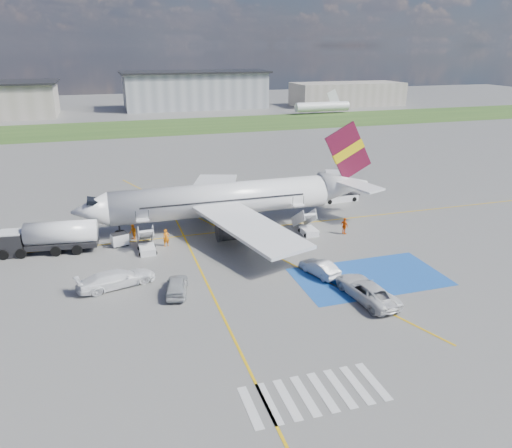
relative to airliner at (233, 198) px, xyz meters
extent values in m
plane|color=#60605E|center=(-1.51, -14.00, -3.39)|extent=(400.00, 400.00, 0.00)
cube|color=#2D4C1E|center=(-1.51, 81.00, -3.39)|extent=(400.00, 30.00, 0.01)
cube|color=gold|center=(-1.51, -2.00, -3.39)|extent=(120.00, 0.20, 0.01)
cube|color=gold|center=(-6.51, -24.00, -3.39)|extent=(0.20, 60.00, 0.01)
cube|color=gold|center=(-1.51, -2.00, -3.39)|extent=(20.71, 56.45, 0.01)
cube|color=#1B4FA6|center=(8.49, -18.00, -3.39)|extent=(14.00, 8.00, 0.01)
cube|color=silver|center=(-7.51, -32.00, -3.39)|extent=(0.60, 4.00, 0.01)
cube|color=silver|center=(-6.31, -32.00, -3.39)|extent=(0.60, 4.00, 0.01)
cube|color=silver|center=(-5.11, -32.00, -3.39)|extent=(0.60, 4.00, 0.01)
cube|color=silver|center=(-3.91, -32.00, -3.39)|extent=(0.60, 4.00, 0.01)
cube|color=silver|center=(-2.71, -32.00, -3.39)|extent=(0.60, 4.00, 0.01)
cube|color=silver|center=(-1.51, -32.00, -3.39)|extent=(0.60, 4.00, 0.01)
cube|color=silver|center=(-0.31, -32.00, -3.39)|extent=(0.60, 4.00, 0.01)
cube|color=silver|center=(0.89, -32.00, -3.39)|extent=(0.60, 4.00, 0.01)
cube|color=gray|center=(18.49, 121.00, 2.61)|extent=(48.00, 18.00, 12.00)
cube|color=gray|center=(73.49, 114.00, 0.61)|extent=(40.00, 16.00, 8.00)
cylinder|color=silver|center=(-1.51, 0.00, 0.01)|extent=(26.00, 3.90, 3.90)
cone|color=silver|center=(-16.51, 0.00, 0.01)|extent=(4.00, 3.90, 3.90)
cube|color=black|center=(-15.91, 0.00, 1.06)|extent=(1.67, 1.90, 0.82)
cone|color=silver|center=(14.69, 0.00, 0.41)|extent=(6.50, 3.90, 3.90)
cube|color=silver|center=(-0.51, -8.50, -0.59)|extent=(9.86, 15.95, 1.40)
cube|color=silver|center=(-0.51, 8.50, -0.59)|extent=(9.86, 15.95, 1.40)
cylinder|color=#38383A|center=(-1.51, -5.60, -1.99)|extent=(3.40, 2.10, 2.10)
cylinder|color=#38383A|center=(-1.51, 5.60, -1.99)|extent=(3.40, 2.10, 2.10)
cube|color=#5A0F26|center=(14.99, 0.00, 4.81)|extent=(6.62, 0.30, 7.45)
cube|color=yellow|center=(14.99, 0.00, 4.81)|extent=(4.36, 0.40, 3.08)
cube|color=silver|center=(15.29, -3.20, 1.11)|extent=(4.73, 5.95, 0.49)
cube|color=silver|center=(15.29, 3.20, 1.11)|extent=(4.73, 5.95, 0.49)
cube|color=black|center=(-1.51, -1.96, 0.36)|extent=(19.50, 0.04, 0.18)
cube|color=black|center=(-1.51, 1.96, 0.36)|extent=(19.50, 0.04, 0.18)
cube|color=silver|center=(-11.01, -4.15, -1.94)|extent=(1.40, 3.73, 2.32)
cube|color=silver|center=(-11.01, -2.25, -0.89)|extent=(1.40, 1.00, 0.12)
cylinder|color=black|center=(-11.71, -2.25, -0.34)|extent=(0.06, 0.06, 1.10)
cylinder|color=black|center=(-10.31, -2.25, -0.34)|extent=(0.06, 0.06, 1.10)
cube|color=silver|center=(-11.01, -5.75, -3.04)|extent=(1.60, 2.40, 0.70)
cube|color=silver|center=(7.49, -4.15, -1.94)|extent=(1.40, 3.73, 2.32)
cube|color=silver|center=(7.49, -2.25, -0.89)|extent=(1.40, 1.00, 0.12)
cylinder|color=black|center=(6.79, -2.25, -0.34)|extent=(0.06, 0.06, 1.10)
cylinder|color=black|center=(8.19, -2.25, -0.34)|extent=(0.06, 0.06, 1.10)
cube|color=silver|center=(7.49, -5.75, -3.04)|extent=(1.60, 2.40, 0.70)
cube|color=black|center=(-24.45, -2.08, -2.17)|extent=(2.72, 2.72, 2.44)
cylinder|color=silver|center=(-19.49, -2.69, -1.27)|extent=(7.47, 3.30, 2.44)
cube|color=black|center=(-19.49, -2.69, -2.49)|extent=(7.47, 3.30, 0.53)
cube|color=silver|center=(-13.65, -2.90, -2.64)|extent=(1.99, 1.50, 1.24)
cube|color=black|center=(-13.65, -2.90, -1.98)|extent=(1.88, 1.39, 0.11)
cube|color=silver|center=(16.73, 5.08, -2.96)|extent=(5.27, 1.99, 0.87)
cube|color=black|center=(18.03, 5.15, -2.20)|extent=(3.45, 1.46, 0.96)
imported|color=#A6AAAD|center=(-9.43, -15.90, -2.62)|extent=(2.77, 4.83, 1.55)
imported|color=#B4B6BC|center=(4.16, -16.14, -2.65)|extent=(2.81, 4.74, 1.48)
imported|color=silver|center=(6.08, -21.69, -2.35)|extent=(3.09, 5.80, 2.10)
imported|color=white|center=(-14.44, -12.90, -2.35)|extent=(5.68, 3.44, 2.08)
imported|color=orange|center=(-8.81, -4.51, -2.42)|extent=(0.79, 0.60, 1.96)
imported|color=orange|center=(-12.12, -1.43, -2.49)|extent=(0.91, 1.04, 1.80)
imported|color=#E95F0C|center=(11.44, -6.92, -2.41)|extent=(0.82, 1.25, 1.97)
camera|label=1|loc=(-14.52, -55.67, 17.29)|focal=35.00mm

